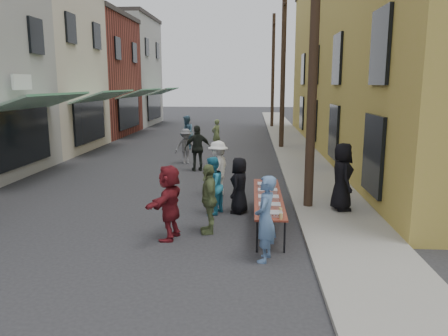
# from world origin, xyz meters

# --- Properties ---
(ground) EXTENTS (120.00, 120.00, 0.00)m
(ground) POSITION_xyz_m (0.00, 0.00, 0.00)
(ground) COLOR #28282B
(ground) RESTS_ON ground
(sidewalk) EXTENTS (2.20, 60.00, 0.10)m
(sidewalk) POSITION_xyz_m (5.00, 15.00, 0.05)
(sidewalk) COLOR gray
(sidewalk) RESTS_ON ground
(storefront_row) EXTENTS (8.00, 37.00, 9.00)m
(storefront_row) POSITION_xyz_m (-10.00, 14.96, 4.12)
(storefront_row) COLOR maroon
(storefront_row) RESTS_ON ground
(building_ochre) EXTENTS (10.00, 28.00, 10.00)m
(building_ochre) POSITION_xyz_m (11.10, 14.00, 5.00)
(building_ochre) COLOR #AC9A3D
(building_ochre) RESTS_ON ground
(utility_pole_near) EXTENTS (0.26, 0.26, 9.00)m
(utility_pole_near) POSITION_xyz_m (4.30, 3.00, 4.50)
(utility_pole_near) COLOR #2D2116
(utility_pole_near) RESTS_ON ground
(utility_pole_mid) EXTENTS (0.26, 0.26, 9.00)m
(utility_pole_mid) POSITION_xyz_m (4.30, 15.00, 4.50)
(utility_pole_mid) COLOR #2D2116
(utility_pole_mid) RESTS_ON ground
(utility_pole_far) EXTENTS (0.26, 0.26, 9.00)m
(utility_pole_far) POSITION_xyz_m (4.30, 27.00, 4.50)
(utility_pole_far) COLOR #2D2116
(utility_pole_far) RESTS_ON ground
(serving_table) EXTENTS (0.70, 4.00, 0.75)m
(serving_table) POSITION_xyz_m (3.09, 1.48, 0.71)
(serving_table) COLOR maroon
(serving_table) RESTS_ON ground
(catering_tray_sausage) EXTENTS (0.50, 0.33, 0.08)m
(catering_tray_sausage) POSITION_xyz_m (3.09, -0.17, 0.79)
(catering_tray_sausage) COLOR maroon
(catering_tray_sausage) RESTS_ON serving_table
(catering_tray_foil_b) EXTENTS (0.50, 0.33, 0.08)m
(catering_tray_foil_b) POSITION_xyz_m (3.09, 0.48, 0.79)
(catering_tray_foil_b) COLOR #B2B2B7
(catering_tray_foil_b) RESTS_ON serving_table
(catering_tray_buns) EXTENTS (0.50, 0.33, 0.08)m
(catering_tray_buns) POSITION_xyz_m (3.09, 1.18, 0.79)
(catering_tray_buns) COLOR tan
(catering_tray_buns) RESTS_ON serving_table
(catering_tray_foil_d) EXTENTS (0.50, 0.33, 0.08)m
(catering_tray_foil_d) POSITION_xyz_m (3.09, 1.88, 0.79)
(catering_tray_foil_d) COLOR #B2B2B7
(catering_tray_foil_d) RESTS_ON serving_table
(catering_tray_buns_end) EXTENTS (0.50, 0.33, 0.08)m
(catering_tray_buns_end) POSITION_xyz_m (3.09, 2.58, 0.79)
(catering_tray_buns_end) COLOR tan
(catering_tray_buns_end) RESTS_ON serving_table
(condiment_jar_a) EXTENTS (0.07, 0.07, 0.08)m
(condiment_jar_a) POSITION_xyz_m (2.87, -0.47, 0.79)
(condiment_jar_a) COLOR #A57F26
(condiment_jar_a) RESTS_ON serving_table
(condiment_jar_b) EXTENTS (0.07, 0.07, 0.08)m
(condiment_jar_b) POSITION_xyz_m (2.87, -0.37, 0.79)
(condiment_jar_b) COLOR #A57F26
(condiment_jar_b) RESTS_ON serving_table
(condiment_jar_c) EXTENTS (0.07, 0.07, 0.08)m
(condiment_jar_c) POSITION_xyz_m (2.87, -0.27, 0.79)
(condiment_jar_c) COLOR #A57F26
(condiment_jar_c) RESTS_ON serving_table
(cup_stack) EXTENTS (0.08, 0.08, 0.12)m
(cup_stack) POSITION_xyz_m (3.29, -0.42, 0.81)
(cup_stack) COLOR tan
(cup_stack) RESTS_ON serving_table
(guest_front_a) EXTENTS (0.70, 0.87, 1.56)m
(guest_front_a) POSITION_xyz_m (2.34, 2.50, 0.78)
(guest_front_a) COLOR black
(guest_front_a) RESTS_ON ground
(guest_front_b) EXTENTS (0.56, 0.72, 1.76)m
(guest_front_b) POSITION_xyz_m (2.95, -0.83, 0.88)
(guest_front_b) COLOR #52729E
(guest_front_b) RESTS_ON ground
(guest_front_c) EXTENTS (0.85, 0.94, 1.60)m
(guest_front_c) POSITION_xyz_m (1.60, 2.30, 0.80)
(guest_front_c) COLOR teal
(guest_front_c) RESTS_ON ground
(guest_front_d) EXTENTS (0.94, 1.28, 1.77)m
(guest_front_d) POSITION_xyz_m (1.60, 4.38, 0.88)
(guest_front_d) COLOR white
(guest_front_d) RESTS_ON ground
(guest_front_e) EXTENTS (0.59, 1.05, 1.69)m
(guest_front_e) POSITION_xyz_m (1.66, 0.78, 0.84)
(guest_front_e) COLOR #5E6D3F
(guest_front_e) RESTS_ON ground
(guest_queue_back) EXTENTS (0.83, 1.68, 1.74)m
(guest_queue_back) POSITION_xyz_m (0.80, 0.32, 0.87)
(guest_queue_back) COLOR maroon
(guest_queue_back) RESTS_ON ground
(server) EXTENTS (0.69, 0.97, 1.86)m
(server) POSITION_xyz_m (5.15, 2.64, 1.03)
(server) COLOR black
(server) RESTS_ON sidewalk
(passerby_left) EXTENTS (1.17, 0.96, 1.57)m
(passerby_left) POSITION_xyz_m (-0.28, 9.97, 0.79)
(passerby_left) COLOR slate
(passerby_left) RESTS_ON ground
(passerby_mid) EXTENTS (1.19, 0.78, 1.88)m
(passerby_mid) POSITION_xyz_m (0.46, 8.36, 0.94)
(passerby_mid) COLOR black
(passerby_mid) RESTS_ON ground
(passerby_right) EXTENTS (0.68, 0.71, 1.63)m
(passerby_right) POSITION_xyz_m (0.71, 14.59, 0.82)
(passerby_right) COLOR #5E6F40
(passerby_right) RESTS_ON ground
(passerby_far) EXTENTS (0.91, 1.05, 1.84)m
(passerby_far) POSITION_xyz_m (-0.90, 14.38, 0.92)
(passerby_far) COLOR #476F8A
(passerby_far) RESTS_ON ground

